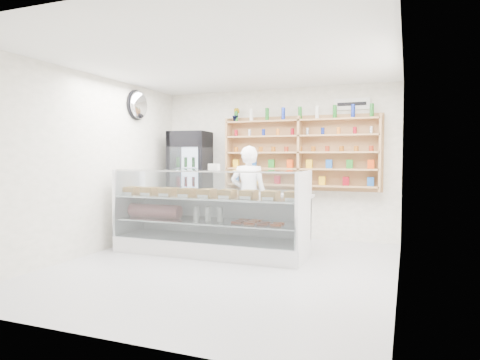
% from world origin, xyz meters
% --- Properties ---
extents(room, '(5.00, 5.00, 5.00)m').
position_xyz_m(room, '(0.00, 0.00, 1.40)').
color(room, '#AEAEB3').
rests_on(room, ground).
extents(display_counter, '(3.03, 0.90, 1.32)m').
position_xyz_m(display_counter, '(-0.53, 0.69, 0.36)').
color(display_counter, white).
rests_on(display_counter, floor).
extents(shop_worker, '(0.68, 0.51, 1.71)m').
position_xyz_m(shop_worker, '(-0.20, 1.54, 0.85)').
color(shop_worker, white).
rests_on(shop_worker, floor).
extents(drinks_cooler, '(0.80, 0.79, 2.01)m').
position_xyz_m(drinks_cooler, '(-1.63, 2.13, 1.01)').
color(drinks_cooler, black).
rests_on(drinks_cooler, floor).
extents(wall_shelving, '(2.84, 0.28, 1.33)m').
position_xyz_m(wall_shelving, '(0.50, 2.34, 1.59)').
color(wall_shelving, '#AA8050').
rests_on(wall_shelving, back_wall).
extents(potted_plant, '(0.15, 0.12, 0.26)m').
position_xyz_m(potted_plant, '(-0.75, 2.34, 2.33)').
color(potted_plant, '#1E6626').
rests_on(potted_plant, wall_shelving).
extents(security_mirror, '(0.15, 0.50, 0.50)m').
position_xyz_m(security_mirror, '(-2.17, 1.20, 2.45)').
color(security_mirror, silver).
rests_on(security_mirror, left_wall).
extents(wall_sign, '(0.62, 0.03, 0.20)m').
position_xyz_m(wall_sign, '(1.40, 2.47, 2.45)').
color(wall_sign, white).
rests_on(wall_sign, back_wall).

